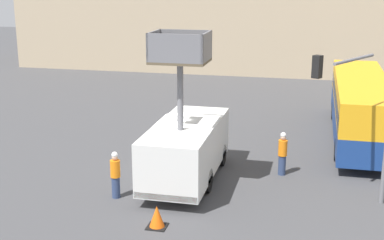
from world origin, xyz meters
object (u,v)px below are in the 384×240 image
traffic_light_pole (361,100)px  road_worker_near_truck (115,175)px  utility_truck (186,146)px  city_bus (360,104)px  traffic_cone_near_truck (157,217)px  road_worker_directing (283,153)px

traffic_light_pole → road_worker_near_truck: 9.68m
utility_truck → city_bus: size_ratio=0.53×
city_bus → traffic_light_pole: 8.11m
utility_truck → traffic_cone_near_truck: 4.49m
road_worker_directing → city_bus: bearing=-126.0°
road_worker_near_truck → traffic_light_pole: bearing=-30.6°
traffic_light_pole → utility_truck: bearing=-179.2°
city_bus → traffic_cone_near_truck: size_ratio=15.84×
city_bus → traffic_cone_near_truck: city_bus is taller
traffic_light_pole → traffic_cone_near_truck: size_ratio=7.25×
utility_truck → traffic_cone_near_truck: utility_truck is taller
city_bus → traffic_light_pole: traffic_light_pole is taller
road_worker_directing → utility_truck: bearing=16.9°
city_bus → road_worker_directing: 7.25m
utility_truck → city_bus: (7.35, 7.95, 0.34)m
road_worker_near_truck → road_worker_directing: road_worker_directing is taller
city_bus → traffic_light_pole: bearing=-167.1°
road_worker_near_truck → road_worker_directing: size_ratio=0.98×
road_worker_directing → traffic_light_pole: bearing=144.5°
road_worker_near_truck → road_worker_directing: (6.06, 3.95, 0.02)m
city_bus → road_worker_near_truck: size_ratio=6.58×
traffic_cone_near_truck → road_worker_near_truck: bearing=137.9°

